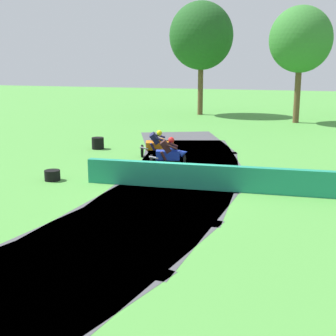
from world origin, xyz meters
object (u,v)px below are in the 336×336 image
object	(u,v)px
motorcycle_lead_blue	(170,154)
motorcycle_chase_orange	(158,144)
tire_stack_mid_a	(52,175)
tire_stack_mid_b	(98,143)

from	to	relation	value
motorcycle_lead_blue	motorcycle_chase_orange	world-z (taller)	motorcycle_lead_blue
motorcycle_lead_blue	motorcycle_chase_orange	xyz separation A→B (m)	(-1.25, 2.17, -0.03)
tire_stack_mid_a	tire_stack_mid_b	world-z (taller)	tire_stack_mid_b
motorcycle_lead_blue	tire_stack_mid_b	size ratio (longest dim) A/B	2.70
motorcycle_chase_orange	tire_stack_mid_a	xyz separation A→B (m)	(-2.47, -5.36, -0.43)
motorcycle_lead_blue	motorcycle_chase_orange	distance (m)	2.50
motorcycle_lead_blue	tire_stack_mid_b	xyz separation A→B (m)	(-4.95, 3.31, -0.36)
motorcycle_chase_orange	tire_stack_mid_a	world-z (taller)	motorcycle_chase_orange
motorcycle_lead_blue	tire_stack_mid_a	xyz separation A→B (m)	(-3.72, -3.20, -0.46)
motorcycle_chase_orange	tire_stack_mid_b	bearing A→B (deg)	162.87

